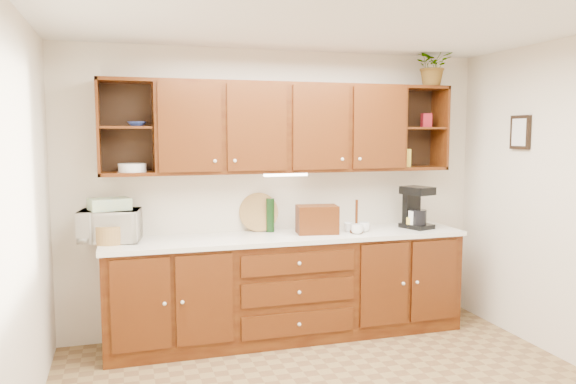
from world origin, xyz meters
TOP-DOWN VIEW (x-y plane):
  - ceiling at (0.00, 0.00)m, footprint 4.00×4.00m
  - back_wall at (0.00, 1.75)m, footprint 4.00×0.00m
  - left_wall at (-2.00, 0.00)m, footprint 0.00×3.50m
  - base_cabinets at (0.00, 1.45)m, footprint 3.20×0.60m
  - countertop at (0.00, 1.44)m, footprint 3.24×0.64m
  - upper_cabinets at (0.01, 1.59)m, footprint 3.20×0.33m
  - undercabinet_light at (0.00, 1.53)m, footprint 0.40×0.05m
  - framed_picture at (1.98, 0.90)m, footprint 0.03×0.24m
  - wicker_basket at (-1.52, 1.48)m, footprint 0.26×0.26m
  - microwave at (-1.52, 1.56)m, footprint 0.53×0.40m
  - towel_stack at (-1.52, 1.56)m, footprint 0.37×0.30m
  - wine_bottle at (-0.12, 1.63)m, footprint 0.08×0.08m
  - woven_tray at (-0.21, 1.69)m, footprint 0.37×0.19m
  - bread_box at (0.27, 1.43)m, footprint 0.39×0.27m
  - mug_tree at (0.63, 1.37)m, footprint 0.26×0.27m
  - canister_red at (0.24, 1.41)m, footprint 0.12×0.12m
  - canister_white at (1.22, 1.40)m, footprint 0.09×0.09m
  - canister_yellow at (1.21, 1.42)m, footprint 0.10×0.10m
  - coffee_maker at (1.27, 1.45)m, footprint 0.29×0.33m
  - bowl_stack at (-1.28, 1.56)m, footprint 0.18×0.18m
  - plate_stack at (-1.33, 1.58)m, footprint 0.25×0.25m
  - pantry_box_yellow at (1.22, 1.57)m, footprint 0.12×0.11m
  - pantry_box_red at (1.43, 1.57)m, footprint 0.10×0.09m
  - potted_plant at (1.47, 1.53)m, footprint 0.42×0.39m

SIDE VIEW (x-z plane):
  - base_cabinets at x=0.00m, z-range 0.00..0.90m
  - countertop at x=0.00m, z-range 0.90..0.94m
  - woven_tray at x=-0.21m, z-range 0.77..1.13m
  - mug_tree at x=0.63m, z-range 0.84..1.14m
  - canister_yellow at x=1.21m, z-range 0.94..1.04m
  - canister_red at x=0.24m, z-range 0.94..1.07m
  - wicker_basket at x=-1.52m, z-range 0.94..1.09m
  - canister_white at x=1.22m, z-range 0.94..1.11m
  - bread_box at x=0.27m, z-range 0.94..1.19m
  - microwave at x=-1.52m, z-range 0.94..1.21m
  - wine_bottle at x=-0.12m, z-range 0.94..1.25m
  - coffee_maker at x=1.27m, z-range 0.93..1.33m
  - towel_stack at x=-1.52m, z-range 1.21..1.30m
  - back_wall at x=0.00m, z-range -0.70..3.30m
  - left_wall at x=-2.00m, z-range -0.45..3.05m
  - undercabinet_light at x=0.00m, z-range 1.46..1.48m
  - plate_stack at x=-1.33m, z-range 1.52..1.59m
  - pantry_box_yellow at x=1.22m, z-range 1.52..1.69m
  - framed_picture at x=1.98m, z-range 1.70..2.00m
  - upper_cabinets at x=0.01m, z-range 1.49..2.29m
  - bowl_stack at x=-1.28m, z-range 1.90..1.94m
  - pantry_box_red at x=1.43m, z-range 1.90..2.03m
  - potted_plant at x=1.47m, z-range 2.29..2.68m
  - ceiling at x=0.00m, z-range 2.60..2.60m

